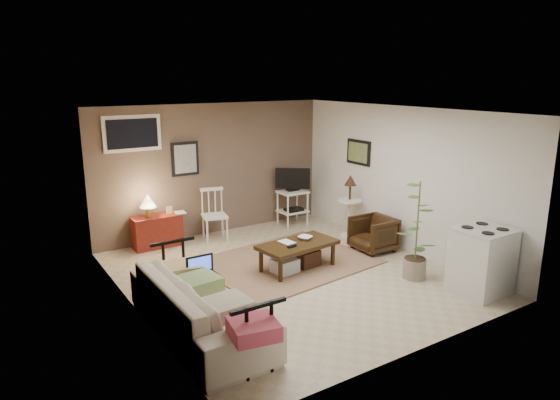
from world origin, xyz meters
TOP-DOWN VIEW (x-y plane):
  - floor at (0.00, 0.00)m, footprint 5.00×5.00m
  - art_back at (-0.55, 2.48)m, footprint 0.50×0.03m
  - art_right at (2.23, 1.05)m, footprint 0.03×0.60m
  - window at (-1.45, 2.48)m, footprint 0.96×0.03m
  - rug at (0.24, 0.43)m, footprint 2.74×2.30m
  - coffee_table at (0.22, 0.10)m, footprint 1.26×0.75m
  - sofa at (-1.80, -0.86)m, footprint 0.67×2.29m
  - sofa_pillows at (-1.74, -1.13)m, footprint 0.44×2.18m
  - sofa_end_rails at (-1.67, -0.86)m, footprint 0.62×2.29m
  - laptop at (-1.58, -0.47)m, footprint 0.35×0.26m
  - red_console at (-1.22, 2.28)m, footprint 0.82×0.37m
  - spindle_chair at (-0.19, 2.11)m, footprint 0.50×0.50m
  - tv_stand at (1.51, 2.12)m, footprint 0.56×0.46m
  - side_table at (1.95, 0.93)m, footprint 0.43×0.43m
  - armchair at (1.78, 0.11)m, footprint 0.61×0.65m
  - potted_plant at (1.48, -1.09)m, footprint 0.37×0.37m
  - stove at (1.86, -1.90)m, footprint 0.70×0.65m
  - bowl at (0.42, 0.17)m, footprint 0.21×0.13m
  - book_table at (-0.00, 0.17)m, footprint 0.18×0.04m
  - book_console at (-0.88, 2.23)m, footprint 0.18×0.05m

SIDE VIEW (x-z plane):
  - floor at x=0.00m, z-range 0.00..0.00m
  - rug at x=0.24m, z-range 0.00..0.02m
  - coffee_table at x=0.22m, z-range 0.03..0.48m
  - armchair at x=1.78m, z-range 0.00..0.65m
  - red_console at x=-1.22m, z-range -0.15..0.81m
  - sofa_end_rails at x=-1.67m, z-range 0.00..0.77m
  - spindle_chair at x=-0.19m, z-range -0.03..0.89m
  - sofa at x=-1.80m, z-range 0.00..0.90m
  - stove at x=1.86m, z-range 0.00..0.91m
  - bowl at x=0.42m, z-range 0.43..0.64m
  - sofa_pillows at x=-1.74m, z-range 0.47..0.63m
  - book_table at x=0.00m, z-range 0.43..0.68m
  - laptop at x=-1.58m, z-range 0.46..0.70m
  - tv_stand at x=1.51m, z-range 0.03..1.17m
  - book_console at x=-0.88m, z-range 0.55..0.79m
  - side_table at x=1.95m, z-range 0.14..1.29m
  - potted_plant at x=1.48m, z-range 0.05..1.51m
  - art_back at x=-0.55m, z-range 1.15..1.75m
  - art_right at x=2.23m, z-range 1.29..1.75m
  - window at x=-1.45m, z-range 1.65..2.25m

